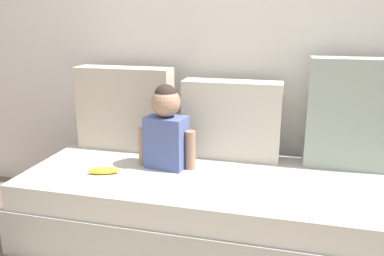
{
  "coord_description": "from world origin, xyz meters",
  "views": [
    {
      "loc": [
        0.32,
        -1.87,
        1.19
      ],
      "look_at": [
        -0.16,
        0.0,
        0.64
      ],
      "focal_mm": 36.25,
      "sensor_mm": 36.0,
      "label": 1
    }
  ],
  "objects": [
    {
      "name": "banana",
      "position": [
        -0.61,
        -0.13,
        0.41
      ],
      "size": [
        0.18,
        0.1,
        0.04
      ],
      "primitive_type": "ellipsoid",
      "rotation": [
        0.0,
        0.0,
        0.34
      ],
      "color": "yellow",
      "rests_on": "couch"
    },
    {
      "name": "throw_pillow_left",
      "position": [
        -0.67,
        0.31,
        0.65
      ],
      "size": [
        0.6,
        0.16,
        0.51
      ],
      "primitive_type": "cube",
      "color": "#C1B29E",
      "rests_on": "couch"
    },
    {
      "name": "throw_pillow_right",
      "position": [
        0.67,
        0.31,
        0.69
      ],
      "size": [
        0.5,
        0.16,
        0.6
      ],
      "primitive_type": "cube",
      "color": "#99A393",
      "rests_on": "couch"
    },
    {
      "name": "back_wall",
      "position": [
        0.0,
        0.54,
        1.14
      ],
      "size": [
        5.35,
        0.1,
        2.28
      ],
      "primitive_type": "cube",
      "color": "silver",
      "rests_on": "ground"
    },
    {
      "name": "ground_plane",
      "position": [
        0.0,
        0.0,
        0.0
      ],
      "size": [
        12.0,
        12.0,
        0.0
      ],
      "primitive_type": "plane",
      "color": "brown"
    },
    {
      "name": "couch",
      "position": [
        0.0,
        0.0,
        0.19
      ],
      "size": [
        2.15,
        0.81,
        0.39
      ],
      "color": "#9C978F",
      "rests_on": "ground"
    },
    {
      "name": "throw_pillow_center",
      "position": [
        0.0,
        0.31,
        0.62
      ],
      "size": [
        0.57,
        0.16,
        0.45
      ],
      "primitive_type": "cube",
      "color": "beige",
      "rests_on": "couch"
    },
    {
      "name": "toddler",
      "position": [
        -0.32,
        0.06,
        0.62
      ],
      "size": [
        0.33,
        0.17,
        0.46
      ],
      "color": "#4C5B93",
      "rests_on": "couch"
    }
  ]
}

